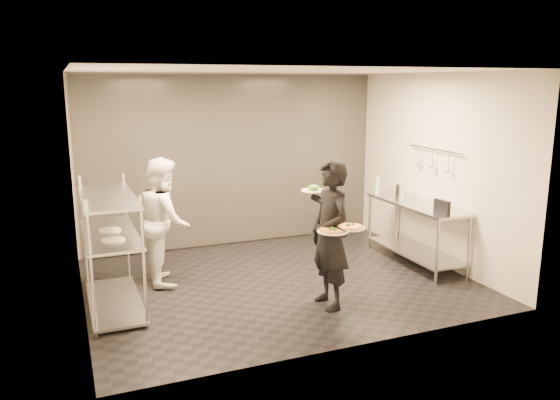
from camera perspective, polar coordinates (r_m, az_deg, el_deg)
name	(u,v)px	position (r m, az deg, el deg)	size (l,w,h in m)	color
room_shell	(250,168)	(8.21, -3.15, 3.40)	(5.00, 4.00, 2.80)	black
pass_rack	(111,245)	(6.79, -17.22, -4.51)	(0.60, 1.60, 1.50)	#B8BABF
prep_counter	(416,222)	(8.33, 13.99, -2.26)	(0.60, 1.80, 0.92)	#B8BABF
utensil_rail	(433,160)	(8.30, 15.71, 4.08)	(0.07, 1.20, 0.31)	#B8BABF
waiter	(330,235)	(6.48, 5.27, -3.65)	(0.65, 0.43, 1.78)	black
chef	(164,221)	(7.44, -11.98, -2.11)	(0.82, 0.64, 1.70)	silver
pizza_plate_near	(333,230)	(6.19, 5.53, -3.17)	(0.36, 0.36, 0.05)	silver
pizza_plate_far	(351,227)	(6.34, 7.41, -2.81)	(0.33, 0.33, 0.05)	silver
salad_plate	(314,189)	(6.59, 3.53, 1.15)	(0.30, 0.30, 0.07)	silver
pos_monitor	(442,207)	(7.61, 16.56, -0.72)	(0.05, 0.27, 0.20)	black
bottle_green	(378,185)	(8.79, 10.18, 1.52)	(0.07, 0.07, 0.27)	#94A296
bottle_clear	(403,190)	(8.64, 12.72, 0.99)	(0.06, 0.06, 0.20)	#94A296
bottle_dark	(397,191)	(8.63, 12.17, 0.97)	(0.05, 0.05, 0.19)	black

